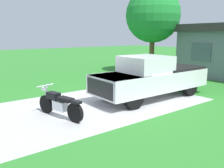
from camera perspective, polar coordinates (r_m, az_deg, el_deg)
ground_plane at (r=9.87m, az=-3.31°, el=-4.76°), size 80.00×80.00×0.00m
driveway_pad at (r=9.87m, az=-3.31°, el=-4.75°), size 5.09×8.88×0.01m
motorcycle at (r=8.36m, az=-12.50°, el=-4.71°), size 2.18×0.86×1.09m
pickup_truck at (r=10.83m, az=9.62°, el=1.75°), size 2.07×5.65×1.90m
shade_tree at (r=18.11m, az=9.79°, el=15.91°), size 3.94×3.94×6.16m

